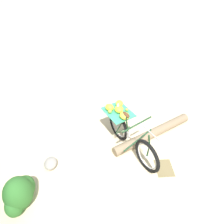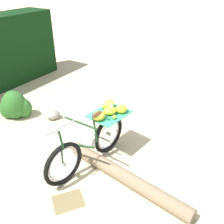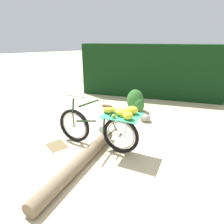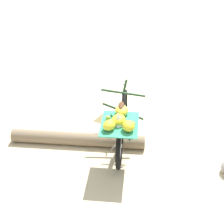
{
  "view_description": "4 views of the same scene",
  "coord_description": "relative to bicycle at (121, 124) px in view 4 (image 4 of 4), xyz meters",
  "views": [
    {
      "loc": [
        2.86,
        -0.46,
        3.5
      ],
      "look_at": [
        -0.53,
        -0.24,
        0.77
      ],
      "focal_mm": 31.08,
      "sensor_mm": 36.0,
      "label": 1
    },
    {
      "loc": [
        0.79,
        3.33,
        2.96
      ],
      "look_at": [
        -0.53,
        -0.03,
        0.85
      ],
      "focal_mm": 39.63,
      "sensor_mm": 36.0,
      "label": 2
    },
    {
      "loc": [
        -3.02,
        2.03,
        2.09
      ],
      "look_at": [
        -0.39,
        0.03,
        0.84
      ],
      "focal_mm": 31.32,
      "sensor_mm": 36.0,
      "label": 3
    },
    {
      "loc": [
        -3.93,
        -2.25,
        3.5
      ],
      "look_at": [
        -0.56,
        -0.0,
        0.97
      ],
      "focal_mm": 53.93,
      "sensor_mm": 36.0,
      "label": 4
    }
  ],
  "objects": [
    {
      "name": "ground_plane",
      "position": [
        0.17,
        -0.08,
        -0.51
      ],
      "size": [
        60.0,
        60.0,
        0.0
      ],
      "primitive_type": "plane",
      "color": "beige"
    },
    {
      "name": "bicycle",
      "position": [
        0.0,
        0.0,
        0.0
      ],
      "size": [
        1.71,
        1.11,
        1.03
      ],
      "rotation": [
        0.0,
        0.0,
        0.49
      ],
      "color": "black",
      "rests_on": "ground_plane"
    },
    {
      "name": "fallen_log",
      "position": [
        -0.28,
        0.69,
        -0.4
      ],
      "size": [
        1.27,
        2.09,
        0.22
      ],
      "primitive_type": "cylinder",
      "rotation": [
        0.0,
        1.57,
        -1.08
      ],
      "color": "#7F6B51",
      "rests_on": "ground_plane"
    },
    {
      "name": "leaf_litter_patch",
      "position": [
        0.66,
        0.72,
        -0.51
      ],
      "size": [
        0.44,
        0.36,
        0.01
      ],
      "primitive_type": "cube",
      "color": "olive",
      "rests_on": "ground_plane"
    }
  ]
}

